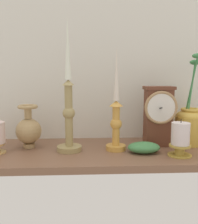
{
  "coord_description": "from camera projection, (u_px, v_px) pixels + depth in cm",
  "views": [
    {
      "loc": [
        -4.51,
        -90.38,
        26.93
      ],
      "look_at": [
        0.05,
        0.0,
        14.0
      ],
      "focal_mm": 40.54,
      "sensor_mm": 36.0,
      "label": 1
    }
  ],
  "objects": [
    {
      "name": "candlestick_tall_left",
      "position": [
        69.0,
        109.0,
        0.9
      ],
      "size": [
        8.95,
        8.95,
        46.81
      ],
      "color": "#9F8B56",
      "rests_on": "ground_plane"
    },
    {
      "name": "candlestick_tall_center",
      "position": [
        116.0,
        118.0,
        0.91
      ],
      "size": [
        7.3,
        7.3,
        37.49
      ],
      "color": "gold",
      "rests_on": "ground_plane"
    },
    {
      "name": "back_wall",
      "position": [
        97.0,
        63.0,
        1.07
      ],
      "size": [
        120.0,
        2.0,
        65.0
      ],
      "primitive_type": "cube",
      "color": "silver",
      "rests_on": "ground_plane"
    },
    {
      "name": "ground_plane",
      "position": [
        99.0,
        153.0,
        0.94
      ],
      "size": [
        100.0,
        36.0,
        2.4
      ],
      "primitive_type": "cube",
      "color": "brown"
    },
    {
      "name": "mantel_clock",
      "position": [
        158.0,
        115.0,
        0.97
      ],
      "size": [
        12.52,
        9.61,
        23.03
      ],
      "color": "brown",
      "rests_on": "ground_plane"
    },
    {
      "name": "ivy_sprig",
      "position": [
        144.0,
        147.0,
        0.89
      ],
      "size": [
        11.47,
        8.03,
        3.82
      ],
      "color": "#407E47",
      "rests_on": "ground_plane"
    },
    {
      "name": "pillar_candle_front",
      "position": [
        180.0,
        139.0,
        0.85
      ],
      "size": [
        8.05,
        8.05,
        12.61
      ],
      "color": "#B3963D",
      "rests_on": "ground_plane"
    },
    {
      "name": "brass_vase_jar",
      "position": [
        190.0,
        124.0,
        1.0
      ],
      "size": [
        11.68,
        11.68,
        35.44
      ],
      "color": "gold",
      "rests_on": "ground_plane"
    },
    {
      "name": "brass_vase_bulbous",
      "position": [
        29.0,
        129.0,
        0.95
      ],
      "size": [
        9.54,
        9.54,
        16.28
      ],
      "color": "tan",
      "rests_on": "ground_plane"
    }
  ]
}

